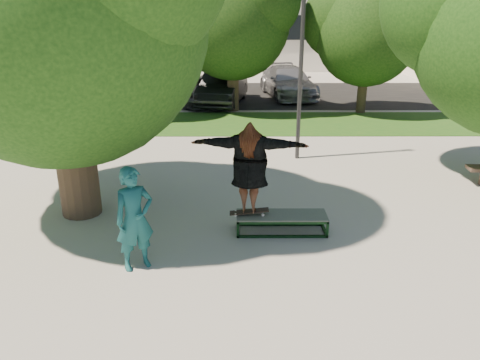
{
  "coord_description": "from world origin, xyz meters",
  "views": [
    {
      "loc": [
        -0.75,
        -8.44,
        4.24
      ],
      "look_at": [
        -0.73,
        0.6,
        0.91
      ],
      "focal_mm": 35.0,
      "sensor_mm": 36.0,
      "label": 1
    }
  ],
  "objects_px": {
    "grind_box": "(281,223)",
    "bystander": "(135,219)",
    "car_dark": "(223,87)",
    "car_grey": "(212,90)",
    "car_silver_b": "(288,82)",
    "car_silver_a": "(184,83)",
    "lamppost": "(302,50)"
  },
  "relations": [
    {
      "from": "grind_box",
      "to": "bystander",
      "type": "relative_size",
      "value": 0.98
    },
    {
      "from": "car_dark",
      "to": "car_grey",
      "type": "distance_m",
      "value": 0.54
    },
    {
      "from": "car_dark",
      "to": "car_silver_b",
      "type": "xyz_separation_m",
      "value": [
        3.22,
        1.91,
        -0.04
      ]
    },
    {
      "from": "car_silver_a",
      "to": "bystander",
      "type": "bearing_deg",
      "value": -93.32
    },
    {
      "from": "lamppost",
      "to": "car_dark",
      "type": "height_order",
      "value": "lamppost"
    },
    {
      "from": "lamppost",
      "to": "car_silver_a",
      "type": "xyz_separation_m",
      "value": [
        -4.5,
        10.36,
        -2.46
      ]
    },
    {
      "from": "grind_box",
      "to": "car_grey",
      "type": "xyz_separation_m",
      "value": [
        -2.1,
        13.43,
        0.46
      ]
    },
    {
      "from": "car_silver_a",
      "to": "car_grey",
      "type": "distance_m",
      "value": 2.39
    },
    {
      "from": "bystander",
      "to": "car_grey",
      "type": "bearing_deg",
      "value": 55.96
    },
    {
      "from": "car_grey",
      "to": "car_silver_b",
      "type": "bearing_deg",
      "value": 29.45
    },
    {
      "from": "car_grey",
      "to": "car_silver_b",
      "type": "xyz_separation_m",
      "value": [
        3.73,
        1.91,
        0.1
      ]
    },
    {
      "from": "bystander",
      "to": "car_silver_b",
      "type": "distance_m",
      "value": 17.23
    },
    {
      "from": "bystander",
      "to": "car_silver_a",
      "type": "distance_m",
      "value": 16.68
    },
    {
      "from": "grind_box",
      "to": "car_dark",
      "type": "xyz_separation_m",
      "value": [
        -1.59,
        13.43,
        0.6
      ]
    },
    {
      "from": "car_silver_b",
      "to": "car_dark",
      "type": "bearing_deg",
      "value": -158.89
    },
    {
      "from": "lamppost",
      "to": "car_silver_a",
      "type": "bearing_deg",
      "value": 113.49
    },
    {
      "from": "car_dark",
      "to": "bystander",
      "type": "bearing_deg",
      "value": -85.13
    },
    {
      "from": "car_grey",
      "to": "car_silver_b",
      "type": "distance_m",
      "value": 4.2
    },
    {
      "from": "lamppost",
      "to": "car_silver_b",
      "type": "xyz_separation_m",
      "value": [
        0.73,
        10.41,
        -2.4
      ]
    },
    {
      "from": "car_silver_a",
      "to": "car_grey",
      "type": "relative_size",
      "value": 0.87
    },
    {
      "from": "lamppost",
      "to": "car_grey",
      "type": "xyz_separation_m",
      "value": [
        -3.0,
        8.5,
        -2.5
      ]
    },
    {
      "from": "lamppost",
      "to": "car_dark",
      "type": "distance_m",
      "value": 9.16
    },
    {
      "from": "car_silver_a",
      "to": "grind_box",
      "type": "bearing_deg",
      "value": -83.47
    },
    {
      "from": "bystander",
      "to": "lamppost",
      "type": "bearing_deg",
      "value": 28.77
    },
    {
      "from": "car_silver_a",
      "to": "car_dark",
      "type": "bearing_deg",
      "value": -49.37
    },
    {
      "from": "car_silver_a",
      "to": "car_silver_b",
      "type": "height_order",
      "value": "car_silver_b"
    },
    {
      "from": "lamppost",
      "to": "car_grey",
      "type": "bearing_deg",
      "value": 109.44
    },
    {
      "from": "grind_box",
      "to": "car_grey",
      "type": "relative_size",
      "value": 0.39
    },
    {
      "from": "grind_box",
      "to": "car_silver_b",
      "type": "bearing_deg",
      "value": 83.94
    },
    {
      "from": "grind_box",
      "to": "car_silver_a",
      "type": "distance_m",
      "value": 15.71
    },
    {
      "from": "bystander",
      "to": "car_silver_b",
      "type": "height_order",
      "value": "bystander"
    },
    {
      "from": "grind_box",
      "to": "car_silver_a",
      "type": "xyz_separation_m",
      "value": [
        -3.6,
        15.29,
        0.5
      ]
    }
  ]
}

